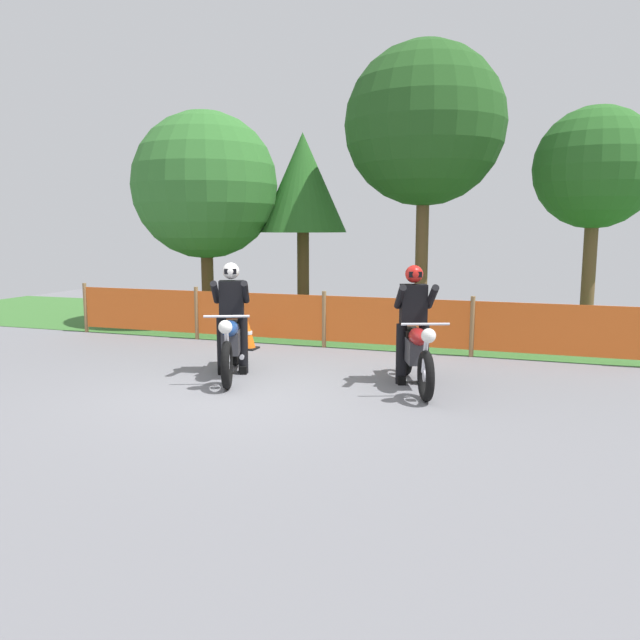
{
  "coord_description": "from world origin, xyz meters",
  "views": [
    {
      "loc": [
        3.58,
        -7.52,
        2.19
      ],
      "look_at": [
        0.77,
        0.76,
        0.9
      ],
      "focal_mm": 34.8,
      "sensor_mm": 36.0,
      "label": 1
    }
  ],
  "objects_px": {
    "motorcycle_trailing": "(416,353)",
    "rider_lead": "(232,311)",
    "rider_trailing": "(413,317)",
    "traffic_cone": "(248,335)",
    "motorcycle_lead": "(231,344)"
  },
  "relations": [
    {
      "from": "rider_lead",
      "to": "rider_trailing",
      "type": "distance_m",
      "value": 2.72
    },
    {
      "from": "motorcycle_trailing",
      "to": "traffic_cone",
      "type": "relative_size",
      "value": 3.8
    },
    {
      "from": "motorcycle_lead",
      "to": "rider_trailing",
      "type": "height_order",
      "value": "rider_trailing"
    },
    {
      "from": "motorcycle_lead",
      "to": "motorcycle_trailing",
      "type": "height_order",
      "value": "motorcycle_lead"
    },
    {
      "from": "motorcycle_trailing",
      "to": "rider_lead",
      "type": "bearing_deg",
      "value": -110.1
    },
    {
      "from": "motorcycle_trailing",
      "to": "rider_trailing",
      "type": "distance_m",
      "value": 0.52
    },
    {
      "from": "traffic_cone",
      "to": "rider_trailing",
      "type": "bearing_deg",
      "value": -25.27
    },
    {
      "from": "rider_lead",
      "to": "rider_trailing",
      "type": "bearing_deg",
      "value": 73.35
    },
    {
      "from": "motorcycle_lead",
      "to": "rider_trailing",
      "type": "distance_m",
      "value": 2.7
    },
    {
      "from": "motorcycle_lead",
      "to": "motorcycle_trailing",
      "type": "xyz_separation_m",
      "value": [
        2.71,
        0.25,
        -0.01
      ]
    },
    {
      "from": "rider_trailing",
      "to": "motorcycle_trailing",
      "type": "bearing_deg",
      "value": 0.51
    },
    {
      "from": "motorcycle_lead",
      "to": "traffic_cone",
      "type": "xyz_separation_m",
      "value": [
        -0.69,
        2.03,
        -0.23
      ]
    },
    {
      "from": "rider_trailing",
      "to": "traffic_cone",
      "type": "xyz_separation_m",
      "value": [
        -3.31,
        1.56,
        -0.69
      ]
    },
    {
      "from": "rider_lead",
      "to": "motorcycle_lead",
      "type": "bearing_deg",
      "value": 0.51
    },
    {
      "from": "traffic_cone",
      "to": "motorcycle_lead",
      "type": "bearing_deg",
      "value": -71.33
    }
  ]
}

